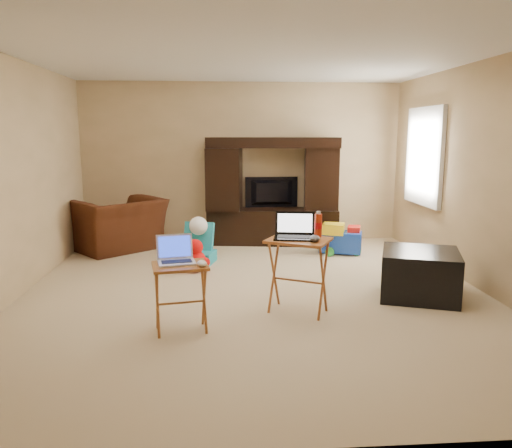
{
  "coord_description": "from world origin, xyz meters",
  "views": [
    {
      "loc": [
        -0.37,
        -5.2,
        1.71
      ],
      "look_at": [
        0.0,
        -0.2,
        0.8
      ],
      "focal_mm": 35.0,
      "sensor_mm": 36.0,
      "label": 1
    }
  ],
  "objects": [
    {
      "name": "floor",
      "position": [
        0.0,
        0.0,
        0.0
      ],
      "size": [
        5.5,
        5.5,
        0.0
      ],
      "primitive_type": "plane",
      "color": "beige",
      "rests_on": "ground"
    },
    {
      "name": "ceiling",
      "position": [
        0.0,
        0.0,
        2.5
      ],
      "size": [
        5.5,
        5.5,
        0.0
      ],
      "primitive_type": "plane",
      "rotation": [
        3.14,
        0.0,
        0.0
      ],
      "color": "silver",
      "rests_on": "ground"
    },
    {
      "name": "wall_back",
      "position": [
        0.0,
        2.75,
        1.25
      ],
      "size": [
        5.0,
        0.0,
        5.0
      ],
      "primitive_type": "plane",
      "rotation": [
        1.57,
        0.0,
        0.0
      ],
      "color": "tan",
      "rests_on": "ground"
    },
    {
      "name": "wall_front",
      "position": [
        0.0,
        -2.75,
        1.25
      ],
      "size": [
        5.0,
        0.0,
        5.0
      ],
      "primitive_type": "plane",
      "rotation": [
        -1.57,
        0.0,
        0.0
      ],
      "color": "tan",
      "rests_on": "ground"
    },
    {
      "name": "wall_left",
      "position": [
        -2.5,
        0.0,
        1.25
      ],
      "size": [
        0.0,
        5.5,
        5.5
      ],
      "primitive_type": "plane",
      "rotation": [
        1.57,
        0.0,
        1.57
      ],
      "color": "tan",
      "rests_on": "ground"
    },
    {
      "name": "wall_right",
      "position": [
        2.5,
        0.0,
        1.25
      ],
      "size": [
        0.0,
        5.5,
        5.5
      ],
      "primitive_type": "plane",
      "rotation": [
        1.57,
        0.0,
        -1.57
      ],
      "color": "tan",
      "rests_on": "ground"
    },
    {
      "name": "window_pane",
      "position": [
        2.48,
        1.55,
        1.4
      ],
      "size": [
        0.0,
        1.2,
        1.2
      ],
      "primitive_type": "plane",
      "rotation": [
        1.57,
        0.0,
        -1.57
      ],
      "color": "white",
      "rests_on": "ground"
    },
    {
      "name": "window_frame",
      "position": [
        2.46,
        1.55,
        1.4
      ],
      "size": [
        0.06,
        1.14,
        1.34
      ],
      "primitive_type": "cube",
      "color": "white",
      "rests_on": "ground"
    },
    {
      "name": "entertainment_center",
      "position": [
        0.46,
        2.47,
        0.83
      ],
      "size": [
        2.07,
        0.79,
        1.65
      ],
      "primitive_type": "cube",
      "rotation": [
        0.0,
        0.0,
        -0.14
      ],
      "color": "black",
      "rests_on": "floor"
    },
    {
      "name": "television",
      "position": [
        0.46,
        2.59,
        0.79
      ],
      "size": [
        0.84,
        0.14,
        0.48
      ],
      "primitive_type": "imported",
      "rotation": [
        0.0,
        0.0,
        3.18
      ],
      "color": "black",
      "rests_on": "entertainment_center"
    },
    {
      "name": "recliner",
      "position": [
        -1.88,
        2.2,
        0.38
      ],
      "size": [
        1.57,
        1.55,
        0.77
      ],
      "primitive_type": "imported",
      "rotation": [
        0.0,
        0.0,
        3.85
      ],
      "color": "#431F0E",
      "rests_on": "floor"
    },
    {
      "name": "child_rocker",
      "position": [
        -0.66,
        1.35,
        0.27
      ],
      "size": [
        0.51,
        0.55,
        0.54
      ],
      "primitive_type": null,
      "rotation": [
        0.0,
        0.0,
        -0.27
      ],
      "color": "teal",
      "rests_on": "floor"
    },
    {
      "name": "plush_toy",
      "position": [
        -0.68,
        0.9,
        0.21
      ],
      "size": [
        0.38,
        0.32,
        0.42
      ],
      "primitive_type": null,
      "color": "red",
      "rests_on": "floor"
    },
    {
      "name": "push_toy",
      "position": [
        1.37,
        1.73,
        0.23
      ],
      "size": [
        0.71,
        0.6,
        0.45
      ],
      "primitive_type": null,
      "rotation": [
        0.0,
        0.0,
        -0.32
      ],
      "color": "#1740B9",
      "rests_on": "floor"
    },
    {
      "name": "ottoman",
      "position": [
        1.74,
        -0.25,
        0.25
      ],
      "size": [
        0.99,
        0.99,
        0.5
      ],
      "primitive_type": "cube",
      "rotation": [
        0.0,
        0.0,
        -0.35
      ],
      "color": "black",
      "rests_on": "floor"
    },
    {
      "name": "tray_table_left",
      "position": [
        -0.72,
        -1.01,
        0.3
      ],
      "size": [
        0.52,
        0.45,
        0.6
      ],
      "primitive_type": "cube",
      "rotation": [
        0.0,
        0.0,
        0.18
      ],
      "color": "#A96529",
      "rests_on": "floor"
    },
    {
      "name": "tray_table_right",
      "position": [
        0.37,
        -0.62,
        0.36
      ],
      "size": [
        0.7,
        0.66,
        0.73
      ],
      "primitive_type": "cube",
      "rotation": [
        0.0,
        0.0,
        -0.49
      ],
      "color": "#AC5D29",
      "rests_on": "floor"
    },
    {
      "name": "laptop_left",
      "position": [
        -0.75,
        -0.98,
        0.72
      ],
      "size": [
        0.36,
        0.32,
        0.24
      ],
      "primitive_type": "cube",
      "rotation": [
        0.0,
        0.0,
        0.2
      ],
      "color": "silver",
      "rests_on": "tray_table_left"
    },
    {
      "name": "laptop_right",
      "position": [
        0.33,
        -0.6,
        0.85
      ],
      "size": [
        0.43,
        0.37,
        0.24
      ],
      "primitive_type": "cube",
      "rotation": [
        0.0,
        0.0,
        -0.18
      ],
      "color": "black",
      "rests_on": "tray_table_right"
    },
    {
      "name": "mouse_left",
      "position": [
        -0.53,
        -1.08,
        0.63
      ],
      "size": [
        0.1,
        0.14,
        0.05
      ],
      "primitive_type": "ellipsoid",
      "rotation": [
        0.0,
        0.0,
        0.23
      ],
      "color": "silver",
      "rests_on": "tray_table_left"
    },
    {
      "name": "mouse_right",
      "position": [
        0.5,
        -0.74,
        0.76
      ],
      "size": [
        0.11,
        0.15,
        0.06
      ],
      "primitive_type": "ellipsoid",
      "rotation": [
        0.0,
        0.0,
        -0.08
      ],
      "color": "#39383D",
      "rests_on": "tray_table_right"
    },
    {
      "name": "water_bottle",
      "position": [
        0.57,
        -0.54,
        0.84
      ],
      "size": [
        0.07,
        0.07,
        0.22
      ],
      "primitive_type": "cylinder",
      "color": "#B5270B",
      "rests_on": "tray_table_right"
    }
  ]
}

